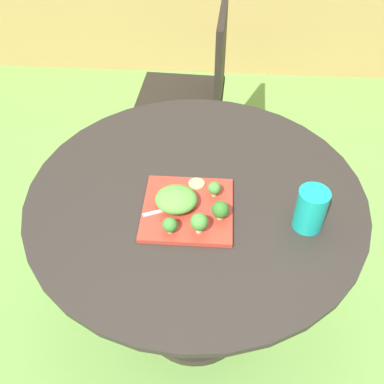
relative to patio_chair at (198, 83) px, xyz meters
The scene contains 12 objects.
ground_plane 1.15m from the patio_chair, 87.19° to the right, with size 12.00×12.00×0.00m, color #669342.
patio_table 1.02m from the patio_chair, 87.19° to the right, with size 1.05×1.05×0.75m.
patio_chair is the anchor object (origin of this frame).
salad_plate 1.12m from the patio_chair, 88.45° to the right, with size 0.27×0.27×0.01m, color #AD3323.
drinking_glass 1.22m from the patio_chair, 71.53° to the right, with size 0.09×0.09×0.13m.
fork 1.13m from the patio_chair, 90.67° to the right, with size 0.15×0.08×0.00m.
lettuce_mound 1.12m from the patio_chair, 90.21° to the right, with size 0.12×0.11×0.06m, color #519338.
broccoli_floret_0 1.08m from the patio_chair, 84.18° to the right, with size 0.04×0.04×0.05m.
broccoli_floret_1 1.22m from the patio_chair, 86.72° to the right, with size 0.05×0.05×0.07m.
broccoli_floret_2 1.17m from the patio_chair, 83.66° to the right, with size 0.05×0.05×0.06m.
broccoli_floret_3 1.22m from the patio_chair, 90.61° to the right, with size 0.04×0.04×0.05m.
cucumber_slice_0 1.02m from the patio_chair, 87.14° to the right, with size 0.05×0.05×0.01m, color #8EB766.
Camera 1 is at (0.05, -0.98, 1.72)m, focal length 41.61 mm.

